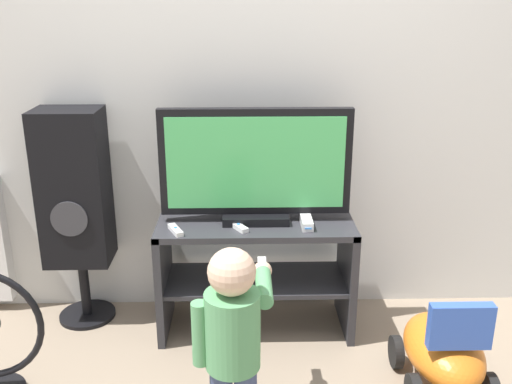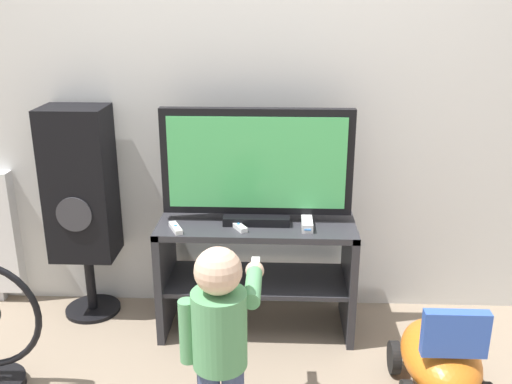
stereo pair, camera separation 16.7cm
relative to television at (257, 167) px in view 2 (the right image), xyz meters
The scene contains 10 objects.
ground_plane 0.87m from the television, 90.00° to the right, with size 16.00×16.00×0.00m, color gray.
wall_back 0.53m from the television, 90.00° to the left, with size 10.00×0.06×2.60m.
tv_stand 0.48m from the television, 90.00° to the right, with size 0.95×0.40×0.58m.
television is the anchor object (origin of this frame).
game_console 0.35m from the television, 16.55° to the right, with size 0.05×0.19×0.04m.
remote_primary 0.48m from the television, 158.64° to the right, with size 0.09×0.13×0.03m.
remote_secondary 0.29m from the television, 126.76° to the right, with size 0.10×0.13×0.03m.
child 0.89m from the television, 97.10° to the right, with size 0.30×0.45×0.79m.
speaker_tower 0.91m from the television, behind, with size 0.32×0.29×1.11m.
ride_on_toy 1.16m from the television, 33.48° to the right, with size 0.36×0.50×0.47m.
Camera 2 is at (0.11, -2.36, 1.60)m, focal length 40.00 mm.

